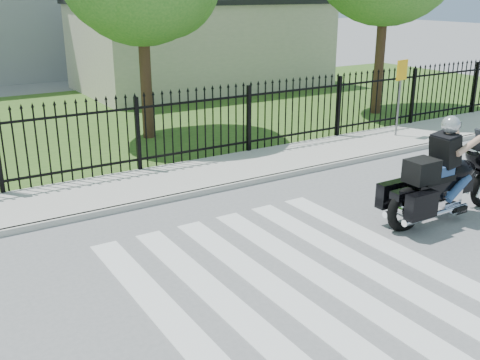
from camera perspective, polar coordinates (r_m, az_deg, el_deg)
ground at (r=8.41m, az=5.84°, el=-10.25°), size 120.00×120.00×0.00m
crosswalk at (r=8.41m, az=5.85°, el=-10.22°), size 5.00×5.50×0.01m
sidewalk at (r=12.36m, az=-8.36°, el=-0.33°), size 40.00×2.00×0.12m
curb at (r=11.50m, az=-6.34°, el=-1.72°), size 40.00×0.12×0.12m
grass_strip at (r=18.79m, az=-17.08°, el=5.50°), size 40.00×12.00×0.02m
iron_fence at (r=13.01m, az=-10.32°, el=4.41°), size 26.00×0.04×1.80m
building_low at (r=24.76m, az=-3.95°, el=13.39°), size 10.00×6.00×3.50m
building_low_roof at (r=24.65m, az=-4.05°, el=17.68°), size 10.20×6.20×0.20m
motorcycle_rider at (r=10.96m, az=20.25°, el=0.34°), size 3.03×0.89×2.00m
traffic_sign at (r=16.36m, az=16.01°, el=9.54°), size 0.46×0.12×2.12m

